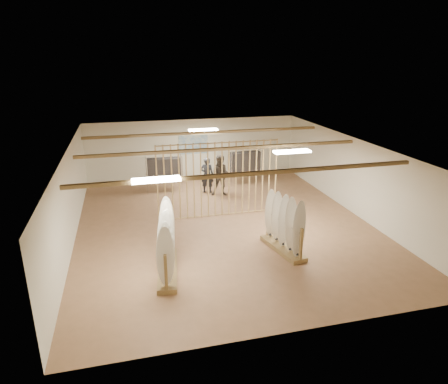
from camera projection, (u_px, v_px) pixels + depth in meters
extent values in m
plane|color=#9B6E4B|center=(224.00, 224.00, 14.13)|extent=(12.00, 12.00, 0.00)
plane|color=gray|center=(224.00, 146.00, 13.21)|extent=(12.00, 12.00, 0.00)
plane|color=white|center=(193.00, 149.00, 19.17)|extent=(12.00, 0.00, 12.00)
plane|color=white|center=(296.00, 275.00, 8.17)|extent=(12.00, 0.00, 12.00)
plane|color=white|center=(70.00, 199.00, 12.51)|extent=(0.00, 12.00, 12.00)
plane|color=white|center=(354.00, 176.00, 14.83)|extent=(0.00, 12.00, 12.00)
cube|color=olive|center=(224.00, 149.00, 13.24)|extent=(9.50, 6.12, 0.10)
cube|color=white|center=(224.00, 148.00, 13.23)|extent=(1.20, 0.35, 0.06)
cylinder|color=tan|center=(157.00, 184.00, 13.89)|extent=(0.05, 0.05, 2.78)
cylinder|color=tan|center=(165.00, 184.00, 13.95)|extent=(0.05, 0.05, 2.78)
cylinder|color=tan|center=(172.00, 183.00, 14.01)|extent=(0.05, 0.05, 2.78)
cylinder|color=tan|center=(179.00, 183.00, 14.07)|extent=(0.05, 0.05, 2.78)
cylinder|color=tan|center=(187.00, 182.00, 14.13)|extent=(0.05, 0.05, 2.78)
cylinder|color=tan|center=(194.00, 182.00, 14.19)|extent=(0.05, 0.05, 2.78)
cylinder|color=tan|center=(201.00, 181.00, 14.25)|extent=(0.05, 0.05, 2.78)
cylinder|color=tan|center=(208.00, 181.00, 14.31)|extent=(0.05, 0.05, 2.78)
cylinder|color=tan|center=(215.00, 180.00, 14.37)|extent=(0.05, 0.05, 2.78)
cylinder|color=tan|center=(222.00, 180.00, 14.43)|extent=(0.05, 0.05, 2.78)
cylinder|color=tan|center=(229.00, 179.00, 14.49)|extent=(0.05, 0.05, 2.78)
cylinder|color=tan|center=(236.00, 178.00, 14.55)|extent=(0.05, 0.05, 2.78)
cylinder|color=tan|center=(243.00, 178.00, 14.61)|extent=(0.05, 0.05, 2.78)
cylinder|color=tan|center=(249.00, 177.00, 14.67)|extent=(0.05, 0.05, 2.78)
cylinder|color=tan|center=(256.00, 177.00, 14.73)|extent=(0.05, 0.05, 2.78)
cylinder|color=tan|center=(263.00, 176.00, 14.79)|extent=(0.05, 0.05, 2.78)
cylinder|color=tan|center=(269.00, 176.00, 14.85)|extent=(0.05, 0.05, 2.78)
cylinder|color=tan|center=(276.00, 175.00, 14.91)|extent=(0.05, 0.05, 2.78)
cube|color=#3574B9|center=(193.00, 145.00, 19.08)|extent=(1.40, 0.03, 0.90)
cube|color=olive|center=(168.00, 270.00, 11.00)|extent=(0.81, 2.32, 0.14)
cylinder|color=black|center=(166.00, 242.00, 10.72)|extent=(0.31, 2.20, 0.01)
ellipsoid|color=white|center=(165.00, 256.00, 9.82)|extent=(0.44, 0.11, 1.70)
ellipsoid|color=white|center=(166.00, 249.00, 10.17)|extent=(0.44, 0.11, 1.70)
ellipsoid|color=white|center=(166.00, 243.00, 10.52)|extent=(0.44, 0.11, 1.70)
ellipsoid|color=silver|center=(166.00, 237.00, 10.87)|extent=(0.44, 0.11, 1.70)
ellipsoid|color=silver|center=(167.00, 231.00, 11.23)|extent=(0.44, 0.11, 1.70)
ellipsoid|color=silver|center=(167.00, 225.00, 11.58)|extent=(0.44, 0.11, 1.70)
cube|color=olive|center=(283.00, 248.00, 12.22)|extent=(0.85, 1.96, 0.14)
cylinder|color=black|center=(284.00, 223.00, 11.95)|extent=(0.36, 1.82, 0.01)
ellipsoid|color=white|center=(299.00, 230.00, 11.28)|extent=(0.44, 0.14, 1.68)
ellipsoid|color=silver|center=(291.00, 225.00, 11.60)|extent=(0.44, 0.14, 1.68)
ellipsoid|color=white|center=(284.00, 221.00, 11.93)|extent=(0.44, 0.14, 1.68)
ellipsoid|color=silver|center=(277.00, 216.00, 12.25)|extent=(0.44, 0.14, 1.68)
ellipsoid|color=silver|center=(271.00, 212.00, 12.57)|extent=(0.44, 0.14, 1.68)
cylinder|color=silver|center=(163.00, 157.00, 16.93)|extent=(1.50, 0.06, 0.03)
cube|color=black|center=(164.00, 169.00, 17.10)|extent=(1.40, 0.40, 0.91)
cylinder|color=silver|center=(164.00, 174.00, 17.18)|extent=(0.03, 0.03, 1.61)
cylinder|color=silver|center=(245.00, 151.00, 18.06)|extent=(1.49, 0.19, 0.03)
cube|color=black|center=(245.00, 162.00, 18.22)|extent=(1.41, 0.51, 0.90)
cylinder|color=silver|center=(245.00, 167.00, 18.30)|extent=(0.03, 0.03, 1.60)
imported|color=#25272D|center=(207.00, 173.00, 17.09)|extent=(0.76, 0.64, 1.78)
imported|color=#403831|center=(221.00, 173.00, 16.69)|extent=(1.11, 0.96, 1.98)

